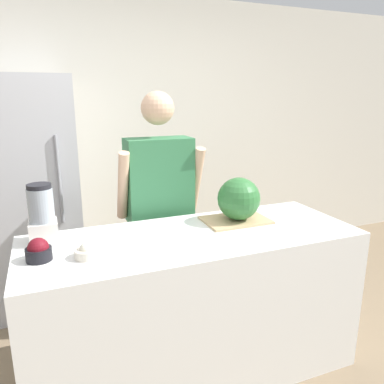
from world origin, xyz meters
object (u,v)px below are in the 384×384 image
watermelon (239,199)px  blender (42,215)px  refrigerator (30,195)px  bowl_cherries (39,251)px  bowl_cream (87,252)px  person (160,213)px

watermelon → blender: 1.18m
refrigerator → watermelon: size_ratio=6.77×
watermelon → blender: (-1.17, 0.09, 0.01)m
refrigerator → bowl_cherries: 1.32m
refrigerator → watermelon: bearing=-42.7°
bowl_cream → blender: 0.38m
refrigerator → blender: (0.09, -1.07, 0.14)m
person → bowl_cherries: 1.01m
refrigerator → blender: 1.08m
refrigerator → blender: refrigerator is taller
bowl_cherries → bowl_cream: 0.23m
refrigerator → bowl_cream: 1.40m
person → watermelon: (0.39, -0.44, 0.18)m
person → blender: bearing=-155.8°
bowl_cream → blender: blender is taller
watermelon → bowl_cherries: size_ratio=2.17×
person → blender: (-0.78, -0.35, 0.18)m
watermelon → bowl_cream: (-0.98, -0.21, -0.12)m
refrigerator → bowl_cherries: bearing=-87.3°
refrigerator → watermelon: refrigerator is taller
person → bowl_cherries: person is taller
bowl_cream → person: bearing=48.2°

